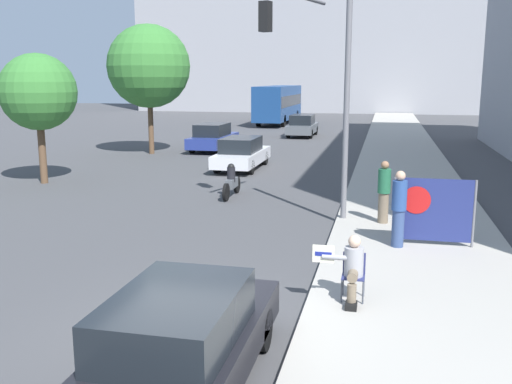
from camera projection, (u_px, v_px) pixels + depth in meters
ground_plane at (193, 339)px, 8.93m from camera, size 160.00×160.00×0.00m
sidewalk_curb at (406, 180)px, 22.46m from camera, size 4.21×90.00×0.16m
seated_protester at (352, 267)px, 9.96m from camera, size 0.92×0.77×1.17m
jogger_on_sidewalk at (399, 208)px, 13.13m from camera, size 0.34×0.34×1.79m
pedestrian_behind at (384, 192)px, 15.35m from camera, size 0.34×0.34×1.70m
protest_banner at (433, 210)px, 13.28m from camera, size 1.86×0.06×1.58m
traffic_light_pole at (317, 66)px, 15.67m from camera, size 2.68×2.44×6.30m
parked_car_curbside at (181, 343)px, 7.24m from camera, size 1.71×4.44×1.42m
car_on_road_nearest at (242, 153)px, 25.66m from camera, size 1.70×4.65×1.44m
car_on_road_midblock at (213, 137)px, 32.31m from camera, size 1.77×4.79×1.53m
car_on_road_distant at (302, 126)px, 40.22m from camera, size 1.76×4.56×1.54m
city_bus_on_road at (279, 102)px, 51.58m from camera, size 2.47×11.33×3.38m
motorcycle_on_road at (232, 182)px, 19.58m from camera, size 0.28×2.03×1.17m
street_tree_near_curb at (38, 92)px, 21.62m from camera, size 2.91×2.91×4.97m
street_tree_midblock at (149, 66)px, 30.15m from camera, size 4.38×4.38×6.85m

